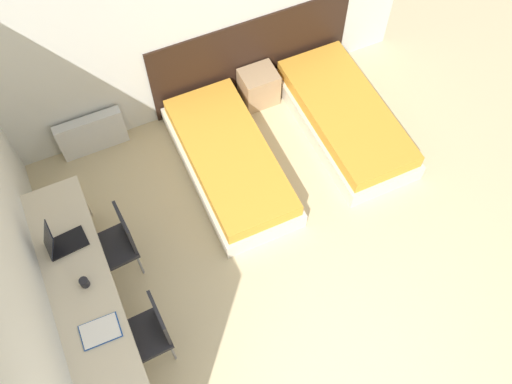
{
  "coord_description": "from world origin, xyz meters",
  "views": [
    {
      "loc": [
        -1.21,
        -0.55,
        5.45
      ],
      "look_at": [
        0.0,
        2.1,
        0.55
      ],
      "focal_mm": 40.0,
      "sensor_mm": 36.0,
      "label": 1
    }
  ],
  "objects_px": {
    "nightstand": "(259,87)",
    "chair_near_laptop": "(117,242)",
    "chair_near_notebook": "(150,331)",
    "laptop": "(61,242)",
    "bed_near_window": "(230,161)",
    "bed_near_door": "(345,118)"
  },
  "relations": [
    {
      "from": "nightstand",
      "to": "chair_near_laptop",
      "type": "distance_m",
      "value": 2.6
    },
    {
      "from": "chair_near_notebook",
      "to": "laptop",
      "type": "relative_size",
      "value": 2.4
    },
    {
      "from": "chair_near_laptop",
      "to": "laptop",
      "type": "height_order",
      "value": "laptop"
    },
    {
      "from": "laptop",
      "to": "bed_near_window",
      "type": "bearing_deg",
      "value": 11.62
    },
    {
      "from": "chair_near_notebook",
      "to": "bed_near_window",
      "type": "bearing_deg",
      "value": 45.17
    },
    {
      "from": "bed_near_door",
      "to": "laptop",
      "type": "bearing_deg",
      "value": -170.34
    },
    {
      "from": "nightstand",
      "to": "laptop",
      "type": "xyz_separation_m",
      "value": [
        -2.6,
        -1.39,
        0.59
      ]
    },
    {
      "from": "chair_near_laptop",
      "to": "chair_near_notebook",
      "type": "relative_size",
      "value": 1.0
    },
    {
      "from": "chair_near_laptop",
      "to": "chair_near_notebook",
      "type": "distance_m",
      "value": 0.95
    },
    {
      "from": "bed_near_window",
      "to": "bed_near_door",
      "type": "xyz_separation_m",
      "value": [
        1.46,
        0.0,
        0.0
      ]
    },
    {
      "from": "bed_near_window",
      "to": "bed_near_door",
      "type": "distance_m",
      "value": 1.46
    },
    {
      "from": "bed_near_window",
      "to": "laptop",
      "type": "distance_m",
      "value": 2.06
    },
    {
      "from": "nightstand",
      "to": "chair_near_notebook",
      "type": "relative_size",
      "value": 0.51
    },
    {
      "from": "chair_near_notebook",
      "to": "laptop",
      "type": "xyz_separation_m",
      "value": [
        -0.45,
        0.99,
        0.31
      ]
    },
    {
      "from": "chair_near_laptop",
      "to": "nightstand",
      "type": "bearing_deg",
      "value": 29.23
    },
    {
      "from": "bed_near_window",
      "to": "laptop",
      "type": "xyz_separation_m",
      "value": [
        -1.87,
        -0.57,
        0.62
      ]
    },
    {
      "from": "bed_near_door",
      "to": "chair_near_laptop",
      "type": "height_order",
      "value": "chair_near_laptop"
    },
    {
      "from": "bed_near_door",
      "to": "nightstand",
      "type": "relative_size",
      "value": 4.33
    },
    {
      "from": "bed_near_door",
      "to": "nightstand",
      "type": "distance_m",
      "value": 1.1
    },
    {
      "from": "bed_near_door",
      "to": "chair_near_notebook",
      "type": "distance_m",
      "value": 3.29
    },
    {
      "from": "bed_near_door",
      "to": "chair_near_notebook",
      "type": "xyz_separation_m",
      "value": [
        -2.88,
        -1.56,
        0.31
      ]
    },
    {
      "from": "nightstand",
      "to": "laptop",
      "type": "distance_m",
      "value": 3.01
    }
  ]
}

